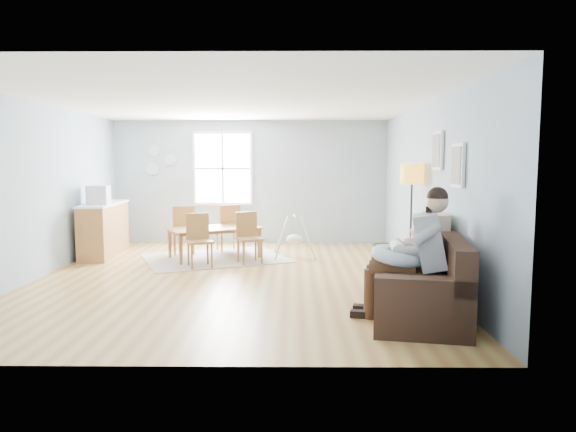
{
  "coord_description": "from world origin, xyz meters",
  "views": [
    {
      "loc": [
        0.95,
        -7.84,
        1.79
      ],
      "look_at": [
        0.87,
        -0.32,
        1.0
      ],
      "focal_mm": 32.0,
      "sensor_mm": 36.0,
      "label": 1
    }
  ],
  "objects_px": {
    "chair_se": "(248,234)",
    "storage_cube": "(404,301)",
    "sofa": "(423,284)",
    "chair_sw": "(199,237)",
    "chair_ne": "(229,225)",
    "counter": "(104,229)",
    "floor_lamp": "(412,183)",
    "baby_swing": "(295,238)",
    "toddler": "(416,243)",
    "father": "(413,249)",
    "chair_nw": "(184,227)",
    "monitor": "(98,195)",
    "dining_table": "(215,243)"
  },
  "relations": [
    {
      "from": "chair_se",
      "to": "storage_cube",
      "type": "bearing_deg",
      "value": -58.47
    },
    {
      "from": "sofa",
      "to": "chair_sw",
      "type": "relative_size",
      "value": 2.67
    },
    {
      "from": "chair_ne",
      "to": "counter",
      "type": "distance_m",
      "value": 2.39
    },
    {
      "from": "floor_lamp",
      "to": "storage_cube",
      "type": "relative_size",
      "value": 3.98
    },
    {
      "from": "chair_sw",
      "to": "counter",
      "type": "bearing_deg",
      "value": 151.85
    },
    {
      "from": "baby_swing",
      "to": "sofa",
      "type": "bearing_deg",
      "value": -66.38
    },
    {
      "from": "toddler",
      "to": "chair_sw",
      "type": "relative_size",
      "value": 1.04
    },
    {
      "from": "sofa",
      "to": "chair_ne",
      "type": "distance_m",
      "value": 5.0
    },
    {
      "from": "baby_swing",
      "to": "storage_cube",
      "type": "bearing_deg",
      "value": -72.53
    },
    {
      "from": "counter",
      "to": "chair_se",
      "type": "bearing_deg",
      "value": -14.41
    },
    {
      "from": "floor_lamp",
      "to": "storage_cube",
      "type": "height_order",
      "value": "floor_lamp"
    },
    {
      "from": "father",
      "to": "baby_swing",
      "type": "relative_size",
      "value": 1.87
    },
    {
      "from": "toddler",
      "to": "storage_cube",
      "type": "xyz_separation_m",
      "value": [
        -0.27,
        -0.61,
        -0.57
      ]
    },
    {
      "from": "chair_nw",
      "to": "counter",
      "type": "xyz_separation_m",
      "value": [
        -1.53,
        -0.03,
        -0.03
      ]
    },
    {
      "from": "sofa",
      "to": "chair_ne",
      "type": "bearing_deg",
      "value": 124.86
    },
    {
      "from": "storage_cube",
      "to": "monitor",
      "type": "distance_m",
      "value": 6.21
    },
    {
      "from": "chair_sw",
      "to": "monitor",
      "type": "xyz_separation_m",
      "value": [
        -1.99,
        0.74,
        0.67
      ]
    },
    {
      "from": "chair_nw",
      "to": "baby_swing",
      "type": "height_order",
      "value": "chair_nw"
    },
    {
      "from": "dining_table",
      "to": "chair_sw",
      "type": "distance_m",
      "value": 0.79
    },
    {
      "from": "dining_table",
      "to": "counter",
      "type": "xyz_separation_m",
      "value": [
        -2.19,
        0.34,
        0.22
      ]
    },
    {
      "from": "monitor",
      "to": "floor_lamp",
      "type": "bearing_deg",
      "value": -14.45
    },
    {
      "from": "floor_lamp",
      "to": "counter",
      "type": "relative_size",
      "value": 0.96
    },
    {
      "from": "chair_sw",
      "to": "chair_ne",
      "type": "distance_m",
      "value": 1.52
    },
    {
      "from": "toddler",
      "to": "monitor",
      "type": "bearing_deg",
      "value": 148.65
    },
    {
      "from": "sofa",
      "to": "counter",
      "type": "relative_size",
      "value": 1.33
    },
    {
      "from": "dining_table",
      "to": "chair_ne",
      "type": "height_order",
      "value": "chair_ne"
    },
    {
      "from": "sofa",
      "to": "father",
      "type": "distance_m",
      "value": 0.6
    },
    {
      "from": "chair_sw",
      "to": "chair_se",
      "type": "height_order",
      "value": "chair_sw"
    },
    {
      "from": "chair_nw",
      "to": "counter",
      "type": "distance_m",
      "value": 1.53
    },
    {
      "from": "toddler",
      "to": "counter",
      "type": "height_order",
      "value": "toddler"
    },
    {
      "from": "sofa",
      "to": "baby_swing",
      "type": "xyz_separation_m",
      "value": [
        -1.54,
        3.52,
        0.03
      ]
    },
    {
      "from": "chair_nw",
      "to": "monitor",
      "type": "distance_m",
      "value": 1.67
    },
    {
      "from": "sofa",
      "to": "father",
      "type": "bearing_deg",
      "value": -123.77
    },
    {
      "from": "chair_ne",
      "to": "chair_sw",
      "type": "bearing_deg",
      "value": -102.7
    },
    {
      "from": "monitor",
      "to": "father",
      "type": "bearing_deg",
      "value": -36.33
    },
    {
      "from": "chair_sw",
      "to": "baby_swing",
      "type": "height_order",
      "value": "chair_sw"
    },
    {
      "from": "floor_lamp",
      "to": "monitor",
      "type": "bearing_deg",
      "value": 165.55
    },
    {
      "from": "chair_sw",
      "to": "chair_nw",
      "type": "bearing_deg",
      "value": 114.06
    },
    {
      "from": "storage_cube",
      "to": "baby_swing",
      "type": "relative_size",
      "value": 0.55
    },
    {
      "from": "storage_cube",
      "to": "dining_table",
      "type": "bearing_deg",
      "value": 125.96
    },
    {
      "from": "dining_table",
      "to": "counter",
      "type": "distance_m",
      "value": 2.23
    },
    {
      "from": "floor_lamp",
      "to": "baby_swing",
      "type": "relative_size",
      "value": 2.17
    },
    {
      "from": "chair_se",
      "to": "chair_nw",
      "type": "bearing_deg",
      "value": 149.88
    },
    {
      "from": "sofa",
      "to": "chair_nw",
      "type": "relative_size",
      "value": 2.56
    },
    {
      "from": "toddler",
      "to": "chair_sw",
      "type": "height_order",
      "value": "toddler"
    },
    {
      "from": "storage_cube",
      "to": "counter",
      "type": "bearing_deg",
      "value": 140.24
    },
    {
      "from": "dining_table",
      "to": "counter",
      "type": "relative_size",
      "value": 0.9
    },
    {
      "from": "floor_lamp",
      "to": "toddler",
      "type": "bearing_deg",
      "value": -100.79
    },
    {
      "from": "floor_lamp",
      "to": "chair_se",
      "type": "distance_m",
      "value": 2.99
    },
    {
      "from": "chair_sw",
      "to": "floor_lamp",
      "type": "bearing_deg",
      "value": -10.83
    }
  ]
}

